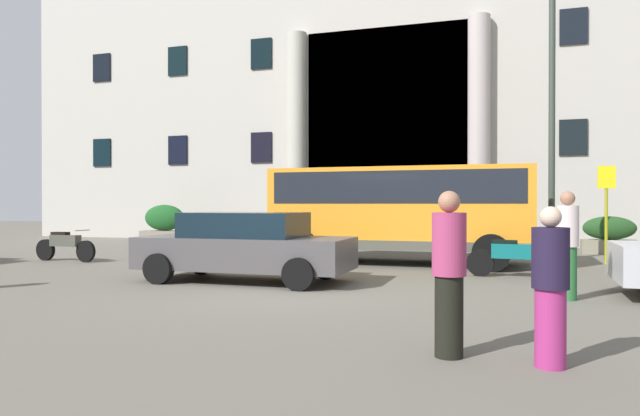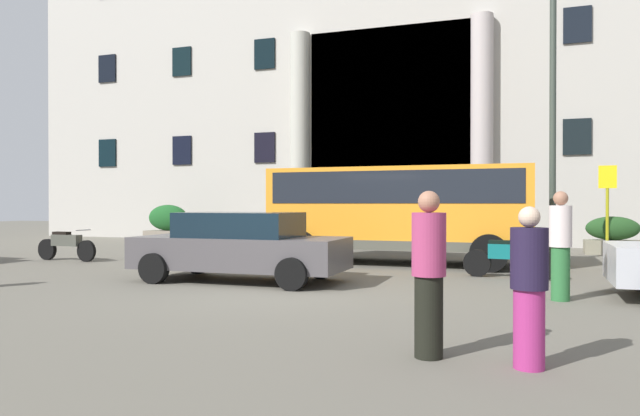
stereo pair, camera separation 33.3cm
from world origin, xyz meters
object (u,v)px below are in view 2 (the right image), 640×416
object	(u,v)px
orange_minibus	(400,206)
pedestrian_man_red_shirt	(529,287)
bus_stop_sign	(607,203)
motorcycle_near_kerb	(508,257)
hedge_planter_far_west	(613,236)
parked_coupe_end	(240,246)
hedge_planter_west	(168,224)
scooter_by_planter	(65,245)
hedge_planter_entrance_right	(317,225)
pedestrian_child_trailing	(429,273)
lamppost_plaza_centre	(553,98)
pedestrian_woman_dark_dress	(560,245)

from	to	relation	value
orange_minibus	pedestrian_man_red_shirt	bearing A→B (deg)	-71.52
bus_stop_sign	motorcycle_near_kerb	size ratio (longest dim) A/B	1.31
hedge_planter_far_west	parked_coupe_end	world-z (taller)	parked_coupe_end
hedge_planter_west	hedge_planter_far_west	bearing A→B (deg)	-0.61
scooter_by_planter	hedge_planter_entrance_right	bearing A→B (deg)	58.78
hedge_planter_entrance_right	parked_coupe_end	size ratio (longest dim) A/B	0.40
parked_coupe_end	motorcycle_near_kerb	bearing A→B (deg)	23.61
pedestrian_man_red_shirt	pedestrian_child_trailing	size ratio (longest dim) A/B	0.91
orange_minibus	scooter_by_planter	world-z (taller)	orange_minibus
scooter_by_planter	parked_coupe_end	bearing A→B (deg)	-15.63
parked_coupe_end	pedestrian_child_trailing	size ratio (longest dim) A/B	2.52
hedge_planter_west	lamppost_plaza_centre	world-z (taller)	lamppost_plaza_centre
pedestrian_man_red_shirt	pedestrian_child_trailing	bearing A→B (deg)	-30.80
hedge_planter_far_west	motorcycle_near_kerb	bearing A→B (deg)	-112.39
lamppost_plaza_centre	bus_stop_sign	bearing A→B (deg)	-27.33
hedge_planter_entrance_right	hedge_planter_far_west	distance (m)	9.95
hedge_planter_entrance_right	bus_stop_sign	bearing A→B (deg)	-20.26
pedestrian_man_red_shirt	hedge_planter_far_west	bearing A→B (deg)	-126.36
hedge_planter_far_west	pedestrian_child_trailing	xyz separation A→B (m)	(-3.62, -14.39, 0.31)
motorcycle_near_kerb	parked_coupe_end	bearing A→B (deg)	-149.18
pedestrian_woman_dark_dress	lamppost_plaza_centre	size ratio (longest dim) A/B	0.23
hedge_planter_far_west	lamppost_plaza_centre	size ratio (longest dim) A/B	0.21
bus_stop_sign	pedestrian_child_trailing	bearing A→B (deg)	-105.61
hedge_planter_entrance_right	scooter_by_planter	bearing A→B (deg)	-124.29
hedge_planter_entrance_right	hedge_planter_west	size ratio (longest dim) A/B	0.94
parked_coupe_end	pedestrian_man_red_shirt	bearing A→B (deg)	-41.18
hedge_planter_entrance_right	parked_coupe_end	bearing A→B (deg)	-80.01
motorcycle_near_kerb	pedestrian_child_trailing	bearing A→B (deg)	-88.41
bus_stop_sign	parked_coupe_end	bearing A→B (deg)	-141.47
hedge_planter_west	pedestrian_child_trailing	bearing A→B (deg)	-48.23
hedge_planter_west	orange_minibus	bearing A→B (deg)	-25.72
motorcycle_near_kerb	lamppost_plaza_centre	world-z (taller)	lamppost_plaza_centre
orange_minibus	hedge_planter_far_west	distance (m)	7.75
orange_minibus	hedge_planter_far_west	bearing A→B (deg)	40.64
orange_minibus	motorcycle_near_kerb	size ratio (longest dim) A/B	3.40
hedge_planter_entrance_right	scooter_by_planter	world-z (taller)	hedge_planter_entrance_right
hedge_planter_west	pedestrian_man_red_shirt	size ratio (longest dim) A/B	1.18
pedestrian_child_trailing	lamppost_plaza_centre	size ratio (longest dim) A/B	0.22
parked_coupe_end	pedestrian_child_trailing	xyz separation A→B (m)	(4.64, -4.74, 0.15)
pedestrian_woman_dark_dress	lamppost_plaza_centre	bearing A→B (deg)	155.68
scooter_by_planter	pedestrian_woman_dark_dress	bearing A→B (deg)	-8.63
bus_stop_sign	lamppost_plaza_centre	world-z (taller)	lamppost_plaza_centre
bus_stop_sign	scooter_by_planter	bearing A→B (deg)	-164.96
hedge_planter_entrance_right	pedestrian_woman_dark_dress	xyz separation A→B (m)	(7.85, -9.96, 0.12)
orange_minibus	bus_stop_sign	distance (m)	5.44
scooter_by_planter	pedestrian_woman_dark_dress	world-z (taller)	pedestrian_woman_dark_dress
parked_coupe_end	orange_minibus	bearing A→B (deg)	61.50
hedge_planter_far_west	scooter_by_planter	world-z (taller)	hedge_planter_far_west
pedestrian_child_trailing	parked_coupe_end	bearing A→B (deg)	109.37
pedestrian_woman_dark_dress	pedestrian_child_trailing	size ratio (longest dim) A/B	1.04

